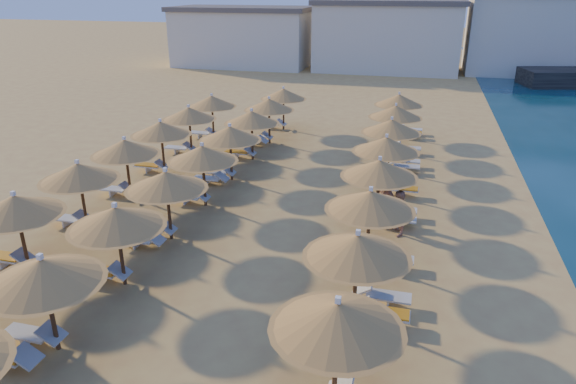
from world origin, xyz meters
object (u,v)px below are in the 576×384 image
(parasol_row_east, at_px, (370,202))
(beachgoer_b, at_px, (398,213))
(parasol_row_west, at_px, (166,182))
(beachgoer_c, at_px, (384,200))

(parasol_row_east, relative_size, beachgoer_b, 20.01)
(parasol_row_west, relative_size, beachgoer_b, 20.01)
(parasol_row_west, height_order, beachgoer_b, parasol_row_west)
(parasol_row_east, relative_size, beachgoer_c, 20.53)
(parasol_row_east, height_order, parasol_row_west, same)
(parasol_row_west, xyz_separation_m, beachgoer_c, (7.46, 3.70, -1.41))
(parasol_row_east, relative_size, parasol_row_west, 1.00)
(beachgoer_b, xyz_separation_m, beachgoer_c, (-0.62, 1.26, -0.02))
(beachgoer_b, height_order, beachgoer_c, beachgoer_b)
(parasol_row_west, bearing_deg, beachgoer_b, 16.86)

